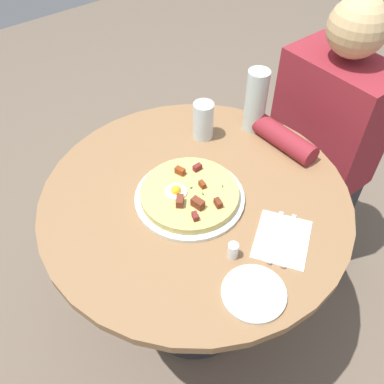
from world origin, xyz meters
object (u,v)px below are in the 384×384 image
at_px(bread_plate, 254,293).
at_px(knife, 289,240).
at_px(water_glass, 203,120).
at_px(salt_shaker, 233,251).
at_px(water_bottle, 256,101).
at_px(fork, 276,236).
at_px(pizza_plate, 189,196).
at_px(breakfast_pizza, 188,192).
at_px(dining_table, 195,231).
at_px(person_seated, 318,157).

bearing_deg(bread_plate, knife, -72.88).
distance_m(water_glass, salt_shaker, 0.50).
height_order(knife, salt_shaker, salt_shaker).
relative_size(knife, water_bottle, 0.83).
relative_size(water_bottle, salt_shaker, 4.51).
bearing_deg(fork, pizza_plate, -103.29).
bearing_deg(salt_shaker, pizza_plate, -8.72).
relative_size(pizza_plate, bread_plate, 2.02).
bearing_deg(bread_plate, water_bottle, -43.37).
bearing_deg(water_glass, breakfast_pizza, 132.53).
bearing_deg(dining_table, breakfast_pizza, 79.51).
bearing_deg(water_bottle, water_glass, 67.31).
bearing_deg(knife, salt_shaker, -54.52).
bearing_deg(pizza_plate, person_seated, -89.08).
xyz_separation_m(fork, water_bottle, (0.39, -0.28, 0.10)).
height_order(fork, knife, same).
height_order(breakfast_pizza, water_glass, water_glass).
bearing_deg(pizza_plate, knife, -158.32).
height_order(dining_table, person_seated, person_seated).
relative_size(person_seated, salt_shaker, 23.49).
height_order(fork, water_glass, water_glass).
distance_m(pizza_plate, fork, 0.28).
bearing_deg(water_glass, person_seated, -112.25).
xyz_separation_m(knife, water_bottle, (0.42, -0.26, 0.10)).
bearing_deg(bread_plate, water_glass, -27.43).
bearing_deg(dining_table, person_seated, -88.61).
distance_m(dining_table, person_seated, 0.64).
bearing_deg(person_seated, bread_plate, 116.01).
relative_size(bread_plate, water_glass, 1.23).
relative_size(pizza_plate, fork, 1.79).
distance_m(bread_plate, fork, 0.19).
bearing_deg(fork, water_bottle, -159.64).
height_order(person_seated, knife, person_seated).
relative_size(breakfast_pizza, salt_shaker, 5.92).
xyz_separation_m(breakfast_pizza, water_glass, (0.20, -0.21, 0.04)).
bearing_deg(salt_shaker, fork, -102.09).
bearing_deg(salt_shaker, dining_table, -14.06).
distance_m(fork, salt_shaker, 0.14).
bearing_deg(water_bottle, salt_shaker, 130.89).
bearing_deg(water_bottle, bread_plate, 136.63).
xyz_separation_m(bread_plate, fork, (0.09, -0.16, 0.00)).
height_order(bread_plate, water_bottle, water_bottle).
height_order(dining_table, breakfast_pizza, breakfast_pizza).
bearing_deg(breakfast_pizza, salt_shaker, 171.51).
relative_size(dining_table, water_bottle, 4.22).
height_order(person_seated, water_bottle, person_seated).
bearing_deg(water_glass, fork, 165.57).
bearing_deg(breakfast_pizza, water_glass, -47.47).
bearing_deg(person_seated, fork, 115.46).
distance_m(pizza_plate, salt_shaker, 0.24).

